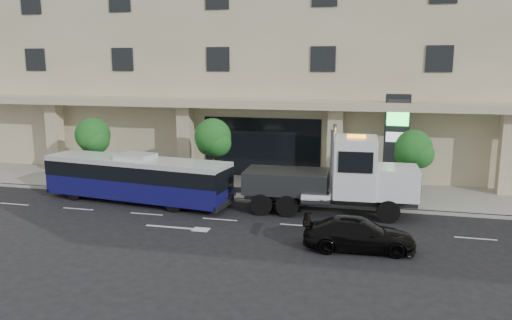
{
  "coord_description": "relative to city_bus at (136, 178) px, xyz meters",
  "views": [
    {
      "loc": [
        7.36,
        -24.46,
        7.69
      ],
      "look_at": [
        1.04,
        2.0,
        2.44
      ],
      "focal_mm": 35.0,
      "sensor_mm": 36.0,
      "label": 1
    }
  ],
  "objects": [
    {
      "name": "tow_truck",
      "position": [
        11.14,
        0.42,
        0.47
      ],
      "size": [
        10.06,
        2.78,
        4.58
      ],
      "rotation": [
        0.0,
        0.0,
        0.03
      ],
      "color": "#2D3033",
      "rests_on": "ground"
    },
    {
      "name": "signage_pylon",
      "position": [
        14.2,
        5.59,
        1.69
      ],
      "size": [
        1.48,
        0.62,
        5.81
      ],
      "rotation": [
        0.0,
        0.0,
        -0.06
      ],
      "color": "black",
      "rests_on": "sidewalk"
    },
    {
      "name": "black_sedan",
      "position": [
        12.44,
        -4.59,
        -0.74
      ],
      "size": [
        4.8,
        2.26,
        1.35
      ],
      "primitive_type": "imported",
      "rotation": [
        0.0,
        0.0,
        1.65
      ],
      "color": "black",
      "rests_on": "ground"
    },
    {
      "name": "sidewalk",
      "position": [
        5.51,
        4.48,
        -1.34
      ],
      "size": [
        120.0,
        6.0,
        0.15
      ],
      "primitive_type": "cube",
      "color": "gray",
      "rests_on": "ground"
    },
    {
      "name": "ground",
      "position": [
        5.51,
        -0.52,
        -1.41
      ],
      "size": [
        120.0,
        120.0,
        0.0
      ],
      "primitive_type": "plane",
      "color": "black",
      "rests_on": "ground"
    },
    {
      "name": "city_bus",
      "position": [
        0.0,
        0.0,
        0.0
      ],
      "size": [
        11.17,
        3.77,
        2.78
      ],
      "rotation": [
        0.0,
        0.0,
        -0.14
      ],
      "color": "black",
      "rests_on": "ground"
    },
    {
      "name": "tree_right",
      "position": [
        15.04,
        3.08,
        1.62
      ],
      "size": [
        2.1,
        2.0,
        4.04
      ],
      "color": "#422B19",
      "rests_on": "sidewalk"
    },
    {
      "name": "convention_center",
      "position": [
        5.51,
        14.91,
        8.56
      ],
      "size": [
        60.0,
        17.6,
        20.0
      ],
      "color": "tan",
      "rests_on": "ground"
    },
    {
      "name": "tree_mid",
      "position": [
        3.54,
        3.08,
        1.85
      ],
      "size": [
        2.28,
        2.2,
        4.38
      ],
      "color": "#422B19",
      "rests_on": "sidewalk"
    },
    {
      "name": "tree_left",
      "position": [
        -4.46,
        3.08,
        1.7
      ],
      "size": [
        2.27,
        2.2,
        4.22
      ],
      "color": "#422B19",
      "rests_on": "sidewalk"
    },
    {
      "name": "curb",
      "position": [
        5.51,
        1.48,
        -1.34
      ],
      "size": [
        120.0,
        0.3,
        0.15
      ],
      "primitive_type": "cube",
      "color": "gray",
      "rests_on": "ground"
    }
  ]
}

